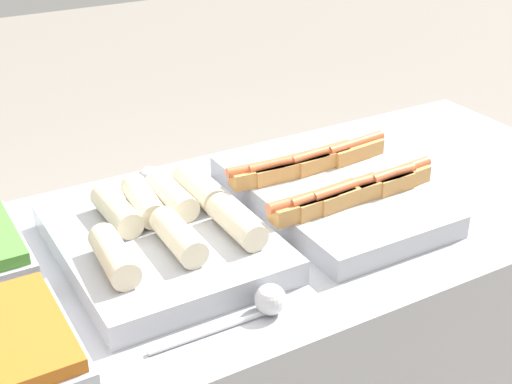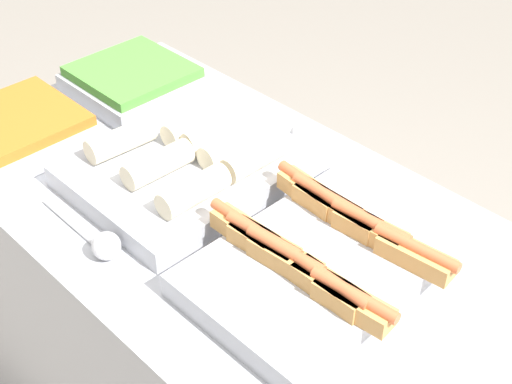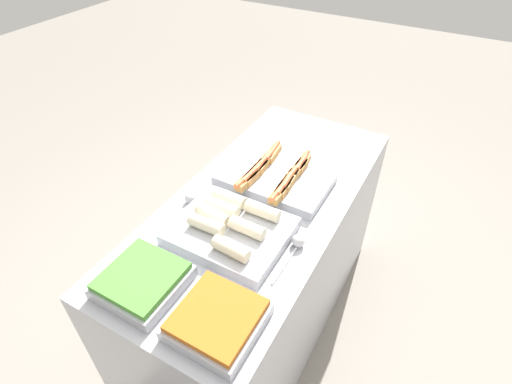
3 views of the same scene
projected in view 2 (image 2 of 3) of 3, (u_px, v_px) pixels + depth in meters
tray_hotdogs at (326, 255)px, 1.29m from camera, size 0.42×0.51×0.10m
tray_wraps at (189, 164)px, 1.51m from camera, size 0.38×0.46×0.10m
tray_side_front at (19, 129)px, 1.62m from camera, size 0.28×0.28×0.07m
tray_side_back at (133, 81)px, 1.80m from camera, size 0.28×0.28×0.07m
serving_spoon_near at (102, 244)px, 1.33m from camera, size 0.25×0.05×0.05m
serving_spoon_far at (297, 134)px, 1.62m from camera, size 0.25×0.05×0.05m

